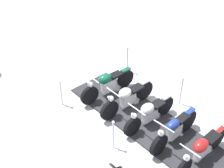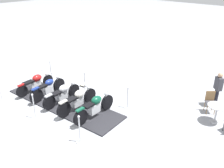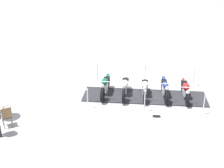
{
  "view_description": "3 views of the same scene",
  "coord_description": "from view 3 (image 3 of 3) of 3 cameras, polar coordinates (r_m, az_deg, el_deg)",
  "views": [
    {
      "loc": [
        -5.47,
        -5.52,
        7.3
      ],
      "look_at": [
        -0.31,
        1.59,
        0.81
      ],
      "focal_mm": 52.4,
      "sensor_mm": 36.0,
      "label": 1
    },
    {
      "loc": [
        5.69,
        8.45,
        5.69
      ],
      "look_at": [
        -1.41,
        1.86,
        1.12
      ],
      "focal_mm": 38.79,
      "sensor_mm": 36.0,
      "label": 2
    },
    {
      "loc": [
        -13.69,
        -1.08,
        6.77
      ],
      "look_at": [
        -1.05,
        1.46,
        1.05
      ],
      "focal_mm": 48.06,
      "sensor_mm": 36.0,
      "label": 3
    }
  ],
  "objects": [
    {
      "name": "stanchion_left_rear",
      "position": [
        16.79,
        15.26,
        0.76
      ],
      "size": [
        0.28,
        0.28,
        1.11
      ],
      "color": "silver",
      "rests_on": "ground_plane"
    },
    {
      "name": "motorcycle_navy",
      "position": [
        15.12,
        10.04,
        -0.9
      ],
      "size": [
        2.14,
        0.7,
        1.01
      ],
      "rotation": [
        0.0,
        0.0,
        -2.99
      ],
      "color": "black",
      "rests_on": "display_platform"
    },
    {
      "name": "stanchion_right_front",
      "position": [
        13.98,
        -4.65,
        -3.42
      ],
      "size": [
        0.3,
        0.3,
        1.05
      ],
      "color": "silver",
      "rests_on": "ground_plane"
    },
    {
      "name": "ground_plane",
      "position": [
        15.31,
        6.17,
        -2.46
      ],
      "size": [
        80.0,
        80.0,
        0.0
      ],
      "primitive_type": "plane",
      "color": "#A8AAB2"
    },
    {
      "name": "cafe_chair_near_table",
      "position": [
        13.19,
        -19.38,
        -5.7
      ],
      "size": [
        0.56,
        0.56,
        0.96
      ],
      "rotation": [
        0.0,
        0.0,
        0.7
      ],
      "color": "olive",
      "rests_on": "ground_plane"
    },
    {
      "name": "motorcycle_forest",
      "position": [
        15.15,
        -1.31,
        -0.33
      ],
      "size": [
        2.29,
        0.68,
        1.01
      ],
      "rotation": [
        0.0,
        0.0,
        -3.09
      ],
      "color": "black",
      "rests_on": "display_platform"
    },
    {
      "name": "stanchion_right_mid",
      "position": [
        13.79,
        6.2,
        -4.01
      ],
      "size": [
        0.34,
        0.34,
        1.09
      ],
      "color": "silver",
      "rests_on": "ground_plane"
    },
    {
      "name": "motorcycle_chrome",
      "position": [
        15.05,
        6.25,
        -0.75
      ],
      "size": [
        2.16,
        0.73,
        0.96
      ],
      "rotation": [
        0.0,
        0.0,
        -3.05
      ],
      "color": "black",
      "rests_on": "display_platform"
    },
    {
      "name": "motorcycle_maroon",
      "position": [
        15.21,
        13.79,
        -1.04
      ],
      "size": [
        2.21,
        0.65,
        0.89
      ],
      "rotation": [
        0.0,
        0.0,
        -3.02
      ],
      "color": "black",
      "rests_on": "display_platform"
    },
    {
      "name": "motorcycle_cream",
      "position": [
        15.07,
        2.46,
        -0.53
      ],
      "size": [
        2.3,
        0.62,
        1.02
      ],
      "rotation": [
        0.0,
        0.0,
        -3.06
      ],
      "color": "black",
      "rests_on": "display_platform"
    },
    {
      "name": "stanchion_left_front",
      "position": [
        16.73,
        -2.8,
        1.39
      ],
      "size": [
        0.33,
        0.33,
        1.14
      ],
      "color": "silver",
      "rests_on": "ground_plane"
    },
    {
      "name": "stanchion_left_mid",
      "position": [
        16.55,
        6.25,
        1.1
      ],
      "size": [
        0.32,
        0.32,
        1.15
      ],
      "color": "silver",
      "rests_on": "ground_plane"
    },
    {
      "name": "info_placard",
      "position": [
        13.59,
        8.44,
        -5.93
      ],
      "size": [
        0.26,
        0.36,
        0.19
      ],
      "rotation": [
        0.0,
        0.0,
        1.67
      ],
      "color": "#333338",
      "rests_on": "ground_plane"
    },
    {
      "name": "stanchion_right_rear",
      "position": [
        14.05,
        17.03,
        -4.15
      ],
      "size": [
        0.29,
        0.29,
        1.12
      ],
      "color": "silver",
      "rests_on": "ground_plane"
    },
    {
      "name": "display_platform",
      "position": [
        15.3,
        6.17,
        -2.37
      ],
      "size": [
        2.28,
        6.33,
        0.06
      ],
      "primitive_type": "cube",
      "rotation": [
        0.0,
        0.0,
        -1.47
      ],
      "color": "#28282D",
      "rests_on": "ground_plane"
    },
    {
      "name": "cafe_table",
      "position": [
        13.91,
        -20.03,
        -4.06
      ],
      "size": [
        0.78,
        0.78,
        0.78
      ],
      "color": "#B7B7BC",
      "rests_on": "ground_plane"
    }
  ]
}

